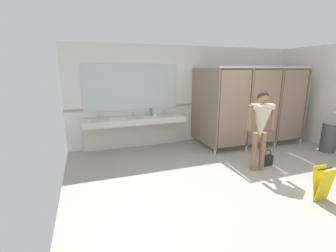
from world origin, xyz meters
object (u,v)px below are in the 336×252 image
Objects in this scene: soap_dispenser at (151,112)px; wet_floor_sign at (323,184)px; handbag at (267,160)px; trash_bin at (329,138)px; paper_cup at (155,116)px; person_standing at (261,122)px.

soap_dispenser reaches higher than wet_floor_sign.
soap_dispenser is at bearing 132.24° from handbag.
trash_bin is 4.42m from paper_cup.
soap_dispenser reaches higher than paper_cup.
trash_bin is 0.45× the size of person_standing.
paper_cup is 0.14× the size of wet_floor_sign.
wet_floor_sign is at bearing -83.39° from person_standing.
trash_bin reaches higher than handbag.
paper_cup is at bearing 156.66° from trash_bin.
handbag is 2.86m from paper_cup.
handbag is 1.80× the size of soap_dispenser.
person_standing is 2.61m from paper_cup.
paper_cup is (-1.96, 1.94, 0.75)m from handbag.
person_standing is 1.50m from wet_floor_sign.
handbag is at bearing -44.67° from paper_cup.
trash_bin is 1.30× the size of wet_floor_sign.
trash_bin is 9.00× the size of paper_cup.
trash_bin is 2.55m from person_standing.
wet_floor_sign is (1.74, -3.36, -0.58)m from paper_cup.
person_standing reaches higher than paper_cup.
person_standing is 20.21× the size of paper_cup.
handbag is at bearing 18.49° from person_standing.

